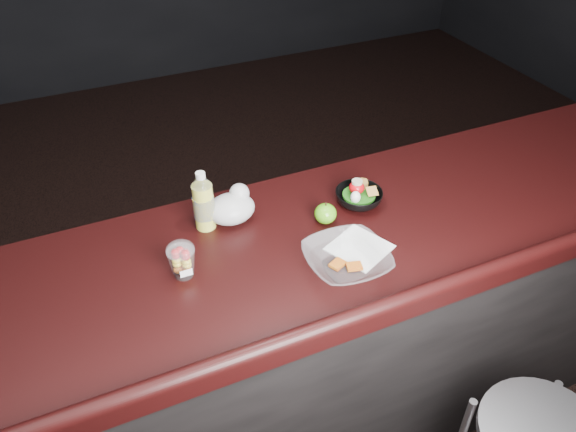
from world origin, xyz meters
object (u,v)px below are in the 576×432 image
object	(u,v)px
lemonade_bottle	(204,205)
green_apple	(325,214)
takeout_bowl	(347,260)
fruit_cup	(182,259)
snack_bowl	(358,197)

from	to	relation	value
lemonade_bottle	green_apple	world-z (taller)	lemonade_bottle
green_apple	takeout_bowl	size ratio (longest dim) A/B	0.30
fruit_cup	takeout_bowl	distance (m)	0.47
snack_bowl	fruit_cup	bearing A→B (deg)	-171.42
lemonade_bottle	fruit_cup	distance (m)	0.23
lemonade_bottle	takeout_bowl	world-z (taller)	lemonade_bottle
fruit_cup	green_apple	world-z (taller)	fruit_cup
lemonade_bottle	snack_bowl	xyz separation A→B (m)	(0.50, -0.09, -0.06)
lemonade_bottle	snack_bowl	bearing A→B (deg)	-10.30
fruit_cup	green_apple	distance (m)	0.49
lemonade_bottle	fruit_cup	xyz separation A→B (m)	(-0.13, -0.19, -0.03)
fruit_cup	snack_bowl	size ratio (longest dim) A/B	0.55
lemonade_bottle	takeout_bowl	xyz separation A→B (m)	(0.32, -0.35, -0.06)
green_apple	takeout_bowl	bearing A→B (deg)	-100.97
fruit_cup	takeout_bowl	xyz separation A→B (m)	(0.44, -0.17, -0.03)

